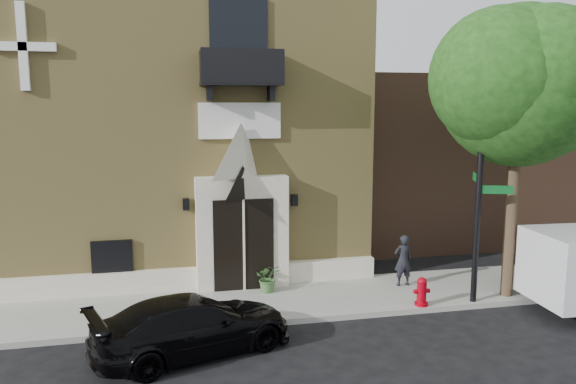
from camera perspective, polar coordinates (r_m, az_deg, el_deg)
name	(u,v)px	position (r m, az deg, el deg)	size (l,w,h in m)	color
ground	(299,324)	(14.18, 1.09, -13.29)	(120.00, 120.00, 0.00)	black
sidewalk	(321,298)	(15.75, 3.40, -10.70)	(42.00, 3.00, 0.15)	gray
church	(167,124)	(20.72, -12.24, 6.73)	(12.20, 11.01, 9.30)	tan
neighbour_building	(517,154)	(26.56, 22.28, 3.61)	(18.00, 8.00, 6.40)	brown
street_tree_left	(523,84)	(15.96, 22.73, 10.06)	(4.97, 4.38, 7.77)	#38281C
black_sedan	(193,325)	(12.63, -9.62, -13.19)	(1.78, 4.38, 1.27)	black
street_sign	(479,192)	(15.38, 18.87, -0.01)	(0.88, 1.13, 5.86)	black
fire_hydrant	(422,292)	(15.25, 13.42, -9.81)	(0.43, 0.35, 0.76)	#97000D
planter	(268,278)	(15.90, -2.01, -8.71)	(0.71, 0.62, 0.79)	#436C36
pedestrian_near	(403,260)	(16.65, 11.61, -6.81)	(0.55, 0.36, 1.50)	black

